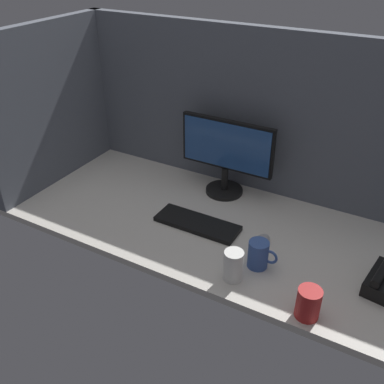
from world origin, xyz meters
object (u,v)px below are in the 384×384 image
monitor (226,153)px  mug_red_plastic (308,303)px  mouse (261,241)px  mug_ceramic_blue (259,254)px  keyboard (197,223)px  mug_ceramic_white (233,265)px

monitor → mug_red_plastic: 84.10cm
monitor → mouse: size_ratio=4.73×
monitor → mug_ceramic_blue: size_ratio=3.93×
mouse → keyboard: bearing=-166.5°
mug_ceramic_blue → mug_red_plastic: bearing=-33.2°
mug_ceramic_white → mug_ceramic_blue: mug_ceramic_white is taller
mug_red_plastic → mug_ceramic_white: 29.35cm
mug_ceramic_blue → mug_ceramic_white: bearing=-117.1°
monitor → mug_ceramic_blue: 57.66cm
mouse → mug_red_plastic: mug_red_plastic is taller
mug_red_plastic → mug_ceramic_white: bearing=171.1°
monitor → mug_ceramic_blue: monitor is taller
monitor → mug_red_plastic: monitor is taller
keyboard → monitor: bearing=93.5°
mug_ceramic_blue → mouse: bearing=106.2°
mouse → monitor: bearing=146.7°
monitor → mug_ceramic_white: size_ratio=3.77×
monitor → mug_ceramic_white: (29.20, -54.24, -14.78)cm
monitor → mug_red_plastic: bearing=-45.3°
monitor → mug_ceramic_white: 63.35cm
monitor → keyboard: monitor is taller
monitor → mug_ceramic_white: monitor is taller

